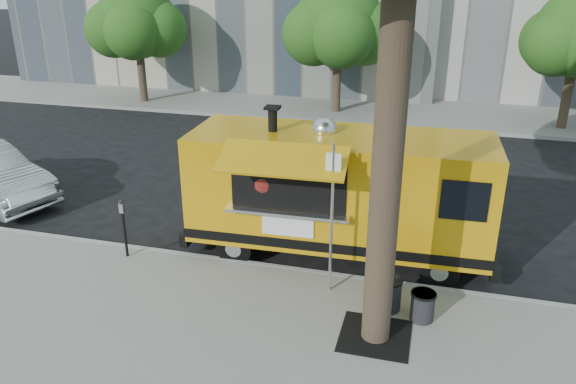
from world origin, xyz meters
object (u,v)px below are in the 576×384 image
Objects in this scene: far_tree_a at (137,20)px; food_truck at (337,191)px; trash_bin_right at (388,293)px; trash_bin_left at (423,305)px; sign_post at (332,211)px; parking_meter at (123,222)px; far_tree_b at (339,23)px.

far_tree_a is 16.76m from food_truck.
food_truck is at bearing 123.46° from trash_bin_right.
far_tree_a is 9.75× the size of trash_bin_left.
trash_bin_right is at bearing 163.68° from trash_bin_left.
sign_post is 1.82m from trash_bin_right.
trash_bin_right is (1.36, -2.06, -1.07)m from food_truck.
far_tree_a is at bearing 131.84° from trash_bin_right.
parking_meter is 2.13× the size of trash_bin_right.
food_truck is 12.32× the size of trash_bin_left.
sign_post is at bearing -50.17° from far_tree_a.
sign_post reaches higher than parking_meter.
parking_meter is 6.41m from trash_bin_left.
food_truck is at bearing 96.77° from sign_post.
food_truck is at bearing 131.61° from trash_bin_left.
trash_bin_left is at bearing -50.36° from food_truck.
trash_bin_right is (5.71, -0.55, -0.50)m from parking_meter.
trash_bin_right is (1.16, -0.35, -1.36)m from sign_post.
trash_bin_right is at bearing -16.58° from sign_post.
far_tree_b is (9.00, 0.40, 0.06)m from far_tree_a.
trash_bin_left is at bearing -16.49° from sign_post.
food_truck is at bearing -79.40° from far_tree_b.
parking_meter reaches higher than trash_bin_left.
parking_meter is (7.00, -13.65, -2.79)m from far_tree_a.
far_tree_b reaches higher than trash_bin_left.
food_truck is 3.21m from trash_bin_left.
far_tree_a is 0.79× the size of food_truck.
sign_post is at bearing -79.85° from far_tree_b.
parking_meter is at bearing -62.85° from far_tree_a.
far_tree_b reaches higher than parking_meter.
far_tree_b is 14.61m from sign_post.
food_truck reaches higher than sign_post.
sign_post is at bearing -85.20° from food_truck.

